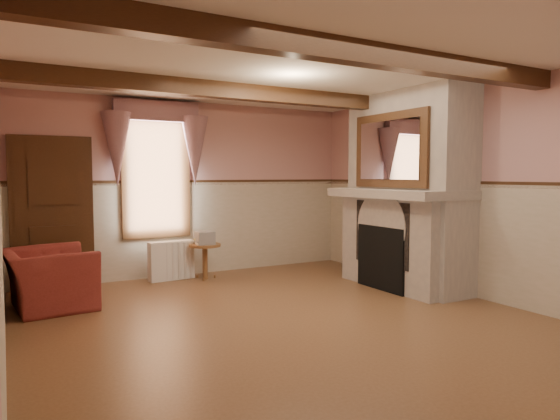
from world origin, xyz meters
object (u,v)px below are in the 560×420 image
mantel_clock (374,182)px  radiator (171,260)px  oil_lamp (377,179)px  side_table (205,261)px  bowl (394,186)px  armchair (49,279)px

mantel_clock → radiator: bearing=150.2°
radiator → oil_lamp: oil_lamp is taller
side_table → radiator: (-0.48, 0.20, 0.02)m
side_table → bowl: 3.10m
armchair → radiator: 2.00m
armchair → radiator: (1.79, 0.89, -0.06)m
bowl → oil_lamp: bearing=90.0°
armchair → bowl: size_ratio=3.23×
side_table → mantel_clock: 2.89m
radiator → mantel_clock: size_ratio=2.92×
radiator → bowl: bowl is taller
bowl → mantel_clock: bearing=90.0°
bowl → oil_lamp: (0.00, 0.38, 0.10)m
side_table → bowl: bowl is taller
bowl → side_table: bearing=141.2°
radiator → oil_lamp: size_ratio=2.50×
radiator → oil_lamp: 3.39m
bowl → oil_lamp: size_ratio=1.23×
radiator → mantel_clock: (2.70, -1.55, 1.22)m
side_table → mantel_clock: bearing=-31.2°
armchair → radiator: armchair is taller
mantel_clock → bowl: bearing=-90.0°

